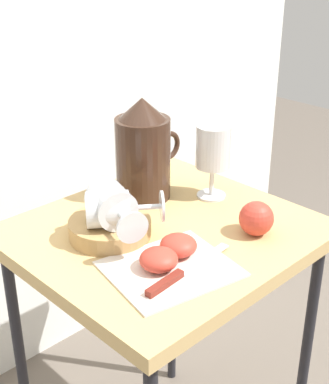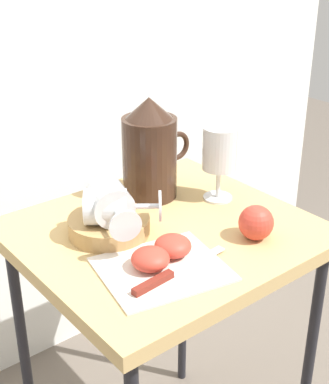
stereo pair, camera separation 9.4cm
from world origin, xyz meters
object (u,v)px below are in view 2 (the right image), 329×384
(pitcher, at_px, (150,157))
(apple_half_left, at_px, (150,259))
(table, at_px, (165,257))
(wine_glass_tipped_near, at_px, (109,207))
(apple_whole, at_px, (256,223))
(basket_tray, at_px, (109,226))
(apple_half_right, at_px, (173,246))
(wine_glass_tipped_far, at_px, (110,203))
(knife, at_px, (167,276))
(wine_glass_upright, at_px, (220,152))

(pitcher, distance_m, apple_half_left, 0.31)
(table, distance_m, apple_half_left, 0.18)
(wine_glass_tipped_near, bearing_deg, apple_whole, -38.08)
(table, xyz_separation_m, basket_tray, (-0.10, 0.05, 0.08))
(pitcher, relative_size, apple_half_right, 3.31)
(basket_tray, relative_size, apple_half_right, 2.34)
(basket_tray, height_order, pitcher, pitcher)
(apple_whole, bearing_deg, apple_half_left, 170.40)
(table, bearing_deg, wine_glass_tipped_near, 163.48)
(basket_tray, bearing_deg, wine_glass_tipped_near, -119.68)
(wine_glass_tipped_far, relative_size, knife, 0.72)
(apple_half_right, bearing_deg, pitcher, 61.47)
(knife, bearing_deg, wine_glass_upright, 31.72)
(table, distance_m, apple_whole, 0.21)
(basket_tray, relative_size, pitcher, 0.71)
(wine_glass_upright, bearing_deg, basket_tray, 175.91)
(wine_glass_tipped_far, distance_m, apple_half_right, 0.15)
(basket_tray, relative_size, wine_glass_tipped_near, 1.04)
(pitcher, bearing_deg, apple_half_left, -127.41)
(apple_half_left, relative_size, apple_whole, 1.00)
(basket_tray, distance_m, wine_glass_tipped_far, 0.06)
(table, height_order, knife, knife)
(wine_glass_tipped_near, distance_m, wine_glass_tipped_far, 0.01)
(basket_tray, relative_size, wine_glass_upright, 0.96)
(apple_half_right, bearing_deg, knife, -136.41)
(apple_half_left, bearing_deg, knife, -85.61)
(wine_glass_upright, xyz_separation_m, wine_glass_tipped_near, (-0.28, 0.00, -0.04))
(wine_glass_tipped_near, distance_m, knife, 0.19)
(table, height_order, apple_half_left, apple_half_left)
(wine_glass_upright, bearing_deg, apple_whole, -110.46)
(pitcher, bearing_deg, wine_glass_tipped_near, -149.28)
(table, bearing_deg, wine_glass_tipped_far, 160.80)
(wine_glass_upright, bearing_deg, wine_glass_tipped_near, 179.86)
(basket_tray, height_order, apple_half_left, apple_half_left)
(apple_half_left, height_order, knife, apple_half_left)
(apple_half_right, xyz_separation_m, apple_whole, (0.17, -0.05, 0.01))
(apple_half_left, bearing_deg, wine_glass_tipped_near, 87.89)
(basket_tray, distance_m, apple_half_left, 0.15)
(wine_glass_tipped_far, bearing_deg, wine_glass_tipped_near, -148.23)
(table, bearing_deg, apple_half_left, -137.98)
(wine_glass_tipped_near, height_order, knife, wine_glass_tipped_near)
(wine_glass_tipped_near, xyz_separation_m, knife, (-0.00, -0.18, -0.06))
(basket_tray, height_order, apple_half_right, apple_half_right)
(wine_glass_upright, height_order, knife, wine_glass_upright)
(basket_tray, xyz_separation_m, wine_glass_tipped_far, (-0.00, -0.02, 0.06))
(table, relative_size, knife, 3.19)
(pitcher, bearing_deg, wine_glass_tipped_far, -149.32)
(table, xyz_separation_m, wine_glass_tipped_far, (-0.10, 0.04, 0.14))
(wine_glass_upright, height_order, apple_half_left, wine_glass_upright)
(wine_glass_upright, relative_size, apple_whole, 2.43)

